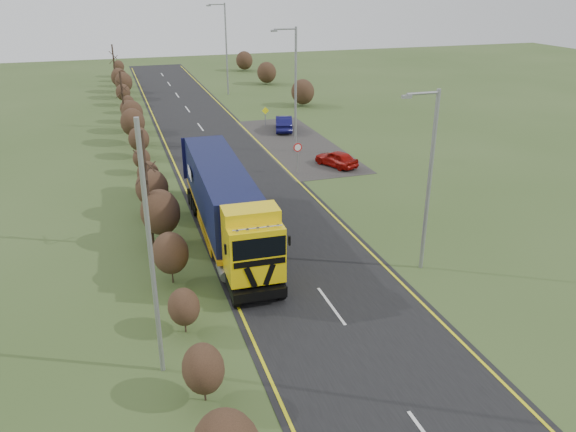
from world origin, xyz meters
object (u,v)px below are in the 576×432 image
at_px(car_red_hatchback, 336,159).
at_px(car_blue_sedan, 284,123).
at_px(streetlight_near, 428,175).
at_px(speed_sign, 298,153).
at_px(lorry, 225,201).

bearing_deg(car_red_hatchback, car_blue_sedan, -111.76).
distance_m(car_red_hatchback, car_blue_sedan, 11.13).
xyz_separation_m(car_blue_sedan, streetlight_near, (-1.71, -26.64, 3.90)).
bearing_deg(streetlight_near, car_red_hatchback, 81.95).
distance_m(car_blue_sedan, speed_sign, 12.13).
bearing_deg(car_red_hatchback, speed_sign, -12.27).
xyz_separation_m(lorry, car_blue_sedan, (9.69, 20.91, -1.54)).
bearing_deg(car_red_hatchback, streetlight_near, 57.70).
relative_size(lorry, streetlight_near, 1.68).
relative_size(lorry, speed_sign, 6.39).
bearing_deg(lorry, speed_sign, 54.58).
bearing_deg(speed_sign, car_red_hatchback, 11.98).
xyz_separation_m(lorry, streetlight_near, (7.98, -5.72, 2.36)).
height_order(lorry, car_red_hatchback, lorry).
bearing_deg(car_blue_sedan, streetlight_near, 102.35).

